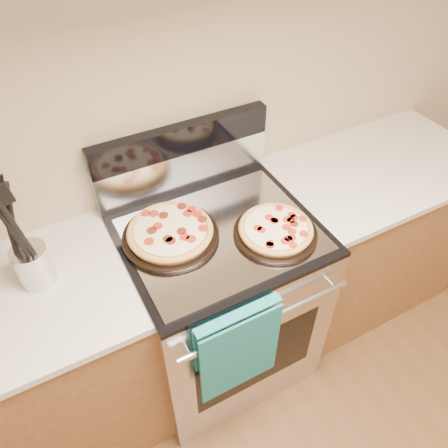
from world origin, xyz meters
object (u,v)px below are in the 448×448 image
range_body (219,302)px  pepperoni_pizza_back (170,233)px  pepperoni_pizza_front (276,230)px  utensil_crock (34,265)px

range_body → pepperoni_pizza_back: bearing=166.3°
pepperoni_pizza_back → pepperoni_pizza_front: pepperoni_pizza_back is taller
pepperoni_pizza_back → utensil_crock: 0.49m
pepperoni_pizza_front → utensil_crock: (-0.84, 0.22, 0.04)m
pepperoni_pizza_back → utensil_crock: (-0.48, 0.04, 0.04)m
pepperoni_pizza_back → utensil_crock: size_ratio=2.39×
range_body → utensil_crock: bearing=172.7°
range_body → pepperoni_pizza_front: bearing=-35.8°
pepperoni_pizza_back → utensil_crock: utensil_crock is taller
range_body → pepperoni_pizza_back: size_ratio=2.48×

